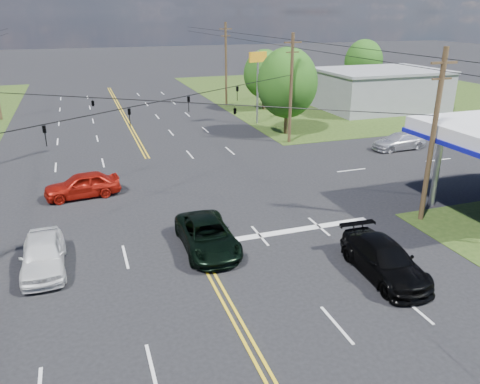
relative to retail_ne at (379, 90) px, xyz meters
name	(u,v)px	position (x,y,z in m)	size (l,w,h in m)	color
ground	(166,192)	(-30.00, -20.00, -2.20)	(280.00, 280.00, 0.00)	black
grass_ne	(359,92)	(5.00, 12.00, -2.20)	(46.00, 48.00, 0.03)	#223912
stop_bar	(286,232)	(-25.00, -28.00, -2.20)	(10.00, 0.50, 0.02)	silver
retail_ne	(379,90)	(0.00, 0.00, 0.00)	(14.00, 10.00, 4.40)	gray
pole_se	(433,136)	(-17.00, -29.00, 2.72)	(1.60, 0.28, 9.50)	#402A1B
pole_ne	(291,88)	(-17.00, -11.00, 2.72)	(1.60, 0.28, 9.50)	#402A1B
pole_right_far	(226,64)	(-17.00, 8.00, 2.97)	(1.60, 0.28, 10.00)	#402A1B
span_wire_signals	(161,101)	(-30.00, -20.00, 3.80)	(26.00, 18.00, 1.13)	black
power_lines	(164,60)	(-30.00, -22.00, 6.40)	(26.04, 100.00, 0.64)	black
tree_right_a	(287,83)	(-16.00, -8.00, 2.67)	(5.70, 5.70, 8.18)	#402A1B
tree_right_b	(264,74)	(-13.50, 4.00, 2.02)	(4.94, 4.94, 7.09)	#402A1B
tree_far_r	(364,62)	(4.00, 10.00, 2.34)	(5.32, 5.32, 7.63)	#402A1B
pickup_dkgreen	(207,236)	(-29.50, -28.50, -1.46)	(2.47, 5.36, 1.49)	black
suv_black	(384,259)	(-22.67, -33.46, -1.42)	(2.17, 5.35, 1.55)	black
pickup_white	(43,254)	(-37.11, -28.00, -1.41)	(1.88, 4.67, 1.59)	silver
sedan_red	(82,185)	(-35.16, -19.00, -1.40)	(1.88, 4.67, 1.59)	#9E150B
sedan_far	(399,141)	(-9.07, -16.25, -1.50)	(1.96, 4.82, 1.40)	silver
polesign_ne	(258,68)	(-17.00, -2.87, 3.50)	(2.04, 0.75, 7.43)	#A5A5AA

